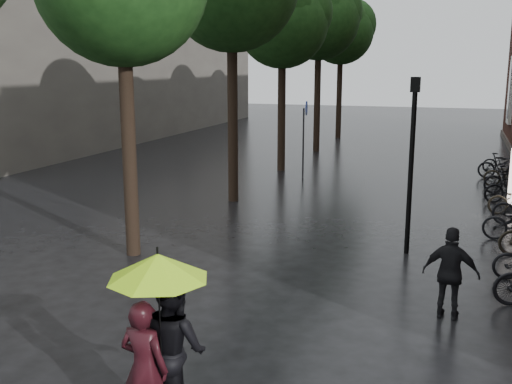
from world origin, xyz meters
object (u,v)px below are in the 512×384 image
at_px(person_black, 173,348).
at_px(person_burgundy, 144,369).
at_px(pedestrian_walking, 451,273).
at_px(lamp_post, 412,149).

bearing_deg(person_black, person_burgundy, 91.71).
bearing_deg(pedestrian_walking, lamp_post, -68.48).
xyz_separation_m(person_burgundy, pedestrian_walking, (3.34, 4.67, -0.03)).
bearing_deg(lamp_post, person_burgundy, -105.83).
xyz_separation_m(pedestrian_walking, lamp_post, (-1.01, 3.53, 1.65)).
bearing_deg(person_burgundy, pedestrian_walking, -121.85).
relative_size(pedestrian_walking, lamp_post, 0.40).
bearing_deg(person_black, lamp_post, -77.03).
bearing_deg(lamp_post, person_black, -105.27).
height_order(pedestrian_walking, lamp_post, lamp_post).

